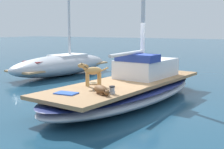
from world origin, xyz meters
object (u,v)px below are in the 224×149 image
Objects in this scene: dog_tan at (92,72)px; deck_towel at (66,93)px; sailboat_main at (127,91)px; dog_brown at (101,90)px; deck_winch at (112,90)px; coiled_rope at (94,83)px; moored_boat_port_side at (61,64)px.

deck_towel is (0.01, -1.22, -0.41)m from dog_tan.
sailboat_main is 9.12× the size of dog_brown.
deck_winch is 0.65× the size of coiled_rope.
dog_brown reaches higher than deck_towel.
moored_boat_port_side reaches higher than sailboat_main.
dog_tan is at bearing 135.30° from dog_brown.
dog_tan reaches higher than deck_towel.
coiled_rope is at bearing 140.55° from deck_winch.
moored_boat_port_side reaches higher than deck_towel.
sailboat_main is 1.19m from coiled_rope.
deck_winch is at bearing -32.81° from dog_tan.
sailboat_main is at bearing 65.74° from dog_tan.
dog_tan is 0.97× the size of dog_brown.
sailboat_main is at bearing -32.28° from moored_boat_port_side.
moored_boat_port_side is at bearing 136.31° from dog_tan.
dog_brown is at bearing -82.96° from sailboat_main.
dog_brown is at bearing 29.35° from deck_towel.
sailboat_main is 13.35× the size of deck_towel.
moored_boat_port_side is (-5.62, 5.39, -0.22)m from dog_brown.
deck_winch is (0.50, -1.89, 0.42)m from sailboat_main.
coiled_rope is (-1.18, 0.97, -0.08)m from deck_winch.
deck_towel is (0.14, -1.52, -0.01)m from coiled_rope.
sailboat_main is 35.60× the size of deck_winch.
dog_brown reaches higher than coiled_rope.
coiled_rope is (-0.13, 0.29, -0.40)m from dog_tan.
sailboat_main is 23.07× the size of coiled_rope.
dog_tan is 1.42× the size of deck_towel.
dog_tan reaches higher than coiled_rope.
sailboat_main is at bearing 104.92° from deck_winch.
dog_brown is 0.90m from deck_towel.
dog_tan is (-0.55, -1.21, 0.75)m from sailboat_main.
deck_winch is at bearing 27.79° from deck_towel.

